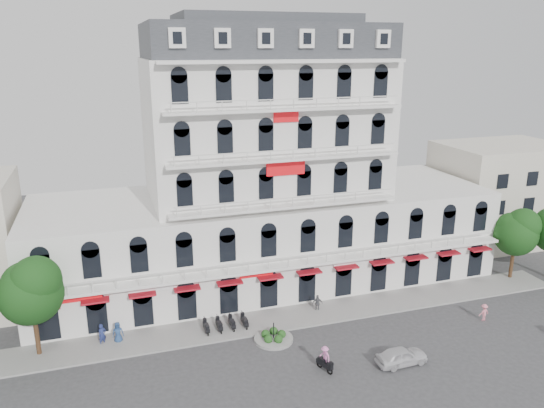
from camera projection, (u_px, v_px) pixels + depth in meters
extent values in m
plane|color=#38383A|center=(338.00, 375.00, 38.65)|extent=(120.00, 120.00, 0.00)
cube|color=gray|center=(295.00, 317.00, 46.84)|extent=(53.00, 4.00, 0.16)
cube|color=silver|center=(265.00, 236.00, 53.79)|extent=(45.00, 14.00, 9.00)
cube|color=silver|center=(265.00, 128.00, 50.64)|extent=(22.00, 12.00, 13.00)
cube|color=#2D3035|center=(265.00, 41.00, 48.35)|extent=(21.56, 11.76, 3.00)
cube|color=#2D3035|center=(264.00, 19.00, 47.81)|extent=(15.84, 8.64, 0.80)
cube|color=#AE1523|center=(290.00, 275.00, 47.23)|extent=(40.50, 1.00, 0.15)
cube|color=red|center=(286.00, 167.00, 45.77)|extent=(3.50, 0.10, 1.40)
cube|color=beige|center=(498.00, 193.00, 63.96)|extent=(14.00, 10.00, 12.00)
cylinder|color=gray|center=(274.00, 339.00, 43.21)|extent=(3.20, 3.20, 0.24)
cylinder|color=black|center=(274.00, 330.00, 42.99)|extent=(0.08, 0.08, 1.40)
sphere|color=#1C4B19|center=(282.00, 334.00, 43.32)|extent=(0.70, 0.70, 0.70)
sphere|color=#1C4B19|center=(274.00, 331.00, 43.79)|extent=(0.70, 0.70, 0.70)
sphere|color=#1C4B19|center=(265.00, 334.00, 43.34)|extent=(0.70, 0.70, 0.70)
sphere|color=#1C4B19|center=(268.00, 339.00, 42.59)|extent=(0.70, 0.70, 0.70)
sphere|color=#1C4B19|center=(278.00, 339.00, 42.56)|extent=(0.70, 0.70, 0.70)
cylinder|color=#382314|center=(37.00, 334.00, 40.64)|extent=(0.36, 0.36, 3.74)
sphere|color=#183D13|center=(31.00, 293.00, 39.67)|extent=(4.76, 4.76, 4.76)
sphere|color=#183D13|center=(36.00, 281.00, 39.22)|extent=(3.74, 3.74, 3.74)
sphere|color=#183D13|center=(24.00, 284.00, 39.63)|extent=(3.40, 3.40, 3.40)
cylinder|color=#382314|center=(512.00, 263.00, 54.31)|extent=(0.36, 0.36, 3.43)
sphere|color=#183D13|center=(516.00, 234.00, 53.41)|extent=(4.37, 4.37, 4.37)
sphere|color=#183D13|center=(523.00, 225.00, 52.99)|extent=(3.43, 3.43, 3.43)
sphere|color=#183D13|center=(511.00, 228.00, 53.39)|extent=(3.12, 3.12, 3.12)
imported|color=silver|center=(402.00, 356.00, 39.85)|extent=(4.05, 1.73, 1.36)
cube|color=black|center=(325.00, 364.00, 39.05)|extent=(0.85, 1.53, 0.35)
torus|color=black|center=(330.00, 371.00, 38.71)|extent=(0.32, 0.60, 0.60)
torus|color=black|center=(319.00, 364.00, 39.54)|extent=(0.32, 0.60, 0.60)
imported|color=pink|center=(325.00, 356.00, 38.85)|extent=(0.90, 1.15, 1.57)
imported|color=navy|center=(118.00, 333.00, 42.65)|extent=(0.90, 0.59, 1.82)
imported|color=#525459|center=(318.00, 303.00, 47.76)|extent=(1.01, 0.69, 1.60)
imported|color=pink|center=(484.00, 312.00, 46.19)|extent=(1.03, 0.65, 1.54)
imported|color=navy|center=(102.00, 335.00, 42.30)|extent=(0.81, 0.74, 1.85)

